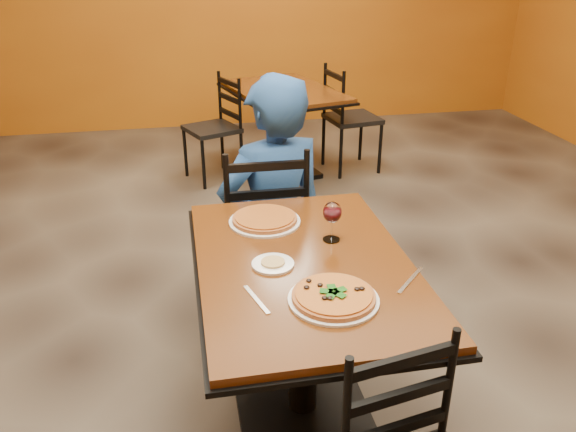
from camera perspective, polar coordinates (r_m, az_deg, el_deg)
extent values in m
cube|color=black|center=(3.03, -0.65, -12.23)|extent=(7.00, 8.00, 0.01)
cube|color=#56280D|center=(2.21, 1.60, -4.83)|extent=(0.80, 1.20, 0.03)
cube|color=black|center=(2.22, 1.60, -5.39)|extent=(0.83, 1.23, 0.02)
cylinder|color=black|center=(2.41, 1.50, -12.35)|extent=(0.12, 0.12, 0.66)
cube|color=black|center=(2.64, 1.41, -18.38)|extent=(0.55, 0.55, 0.04)
cube|color=#56280D|center=(4.92, -0.46, 12.28)|extent=(1.00, 1.28, 0.03)
cube|color=black|center=(4.93, -0.45, 12.00)|extent=(1.04, 1.31, 0.02)
cylinder|color=black|center=(5.02, -0.44, 8.21)|extent=(0.11, 0.11, 0.66)
cube|color=black|center=(5.13, -0.43, 4.46)|extent=(0.63, 0.63, 0.04)
imported|color=navy|center=(3.07, -1.46, 2.25)|extent=(0.72, 0.57, 1.28)
cylinder|color=white|center=(1.97, 4.51, -8.23)|extent=(0.31, 0.31, 0.01)
cylinder|color=maroon|center=(1.97, 4.53, -7.84)|extent=(0.28, 0.28, 0.02)
cylinder|color=white|center=(2.50, -2.31, -0.55)|extent=(0.31, 0.31, 0.01)
cylinder|color=#BF6F24|center=(2.49, -2.32, -0.22)|extent=(0.28, 0.28, 0.02)
cylinder|color=white|center=(2.17, -1.50, -4.77)|extent=(0.16, 0.16, 0.01)
cylinder|color=tan|center=(2.17, -1.50, -4.56)|extent=(0.09, 0.09, 0.01)
cube|color=silver|center=(1.98, -3.13, -8.22)|extent=(0.07, 0.19, 0.00)
cube|color=silver|center=(2.13, 12.00, -6.19)|extent=(0.16, 0.16, 0.00)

